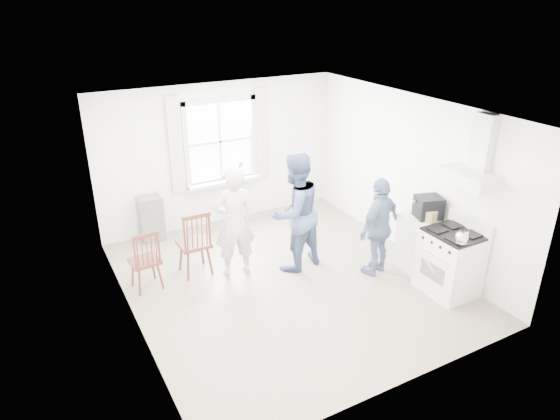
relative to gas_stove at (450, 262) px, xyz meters
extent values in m
cube|color=gray|center=(-1.91, 1.35, -0.49)|extent=(4.62, 5.12, 0.02)
cube|color=white|center=(-1.91, 3.87, 0.82)|extent=(4.62, 0.04, 2.64)
cube|color=white|center=(-1.91, -1.17, 0.82)|extent=(4.62, 0.04, 2.64)
cube|color=white|center=(-4.18, 1.35, 0.82)|extent=(0.04, 5.12, 2.64)
cube|color=white|center=(0.36, 1.35, 0.82)|extent=(0.04, 5.12, 2.64)
cube|color=white|center=(-1.91, 1.35, 2.13)|extent=(4.62, 5.12, 0.02)
cube|color=white|center=(-1.91, 3.83, 1.07)|extent=(1.20, 0.02, 1.40)
cube|color=silver|center=(-1.91, 3.80, 1.81)|extent=(1.38, 0.09, 0.09)
cube|color=silver|center=(-1.91, 3.80, 0.32)|extent=(1.38, 0.09, 0.09)
cube|color=silver|center=(-2.56, 3.80, 1.07)|extent=(0.09, 0.09, 1.58)
cube|color=silver|center=(-1.27, 3.80, 1.07)|extent=(0.09, 0.09, 1.58)
cube|color=silver|center=(-1.91, 3.73, 0.34)|extent=(1.38, 0.24, 0.06)
cube|color=beige|center=(-2.73, 3.79, 1.12)|extent=(0.24, 0.05, 1.70)
cube|color=beige|center=(-1.09, 3.79, 1.12)|extent=(0.24, 0.05, 1.70)
cube|color=silver|center=(0.11, 0.00, 1.26)|extent=(0.45, 0.76, 0.18)
cube|color=silver|center=(0.26, 0.00, 1.73)|extent=(0.14, 0.30, 0.76)
cube|color=slate|center=(-3.31, 3.68, -0.08)|extent=(0.40, 0.30, 0.80)
cube|color=white|center=(-0.01, 0.00, -0.02)|extent=(0.65, 0.76, 0.92)
cube|color=black|center=(-0.01, 0.00, 0.45)|extent=(0.61, 0.72, 0.03)
cube|color=white|center=(0.29, 0.00, 0.54)|extent=(0.06, 0.76, 0.20)
cylinder|color=silver|center=(-0.35, 0.00, 0.22)|extent=(0.02, 0.61, 0.02)
sphere|color=silver|center=(-0.18, -0.27, 0.56)|extent=(0.18, 0.18, 0.18)
cylinder|color=silver|center=(-0.18, -0.27, 0.50)|extent=(0.16, 0.16, 0.04)
torus|color=black|center=(-0.18, -0.27, 0.67)|extent=(0.11, 0.03, 0.11)
cube|color=silver|center=(0.07, 0.70, -0.03)|extent=(0.50, 0.55, 0.90)
cube|color=black|center=(0.11, 0.65, 0.50)|extent=(0.45, 0.43, 0.18)
cube|color=black|center=(0.11, 0.65, 0.67)|extent=(0.45, 0.43, 0.16)
cube|color=#A3884F|center=(0.08, 0.55, 0.50)|extent=(0.30, 0.25, 0.17)
cube|color=#4D2418|center=(-3.81, 2.19, -0.05)|extent=(0.44, 0.42, 0.05)
cube|color=#4D2418|center=(-3.79, 2.01, 0.22)|extent=(0.39, 0.09, 0.52)
cylinder|color=#4D2418|center=(-3.81, 2.19, -0.27)|extent=(0.03, 0.03, 0.42)
cube|color=#4D2418|center=(-3.03, 2.27, 0.00)|extent=(0.46, 0.44, 0.05)
cube|color=#4D2418|center=(-3.03, 2.07, 0.30)|extent=(0.43, 0.07, 0.58)
cylinder|color=#4D2418|center=(-3.03, 2.27, -0.25)|extent=(0.04, 0.04, 0.47)
imported|color=silver|center=(-2.49, 1.94, 0.38)|extent=(0.71, 0.71, 1.73)
imported|color=#43547D|center=(-1.60, 1.68, 0.45)|extent=(1.09, 1.09, 1.87)
imported|color=navy|center=(-0.56, 0.92, 0.29)|extent=(1.14, 1.14, 1.56)
imported|color=#2F6A35|center=(-1.60, 3.71, 0.52)|extent=(0.20, 0.20, 0.31)
camera|label=1|loc=(-5.10, -4.29, 3.56)|focal=32.00mm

